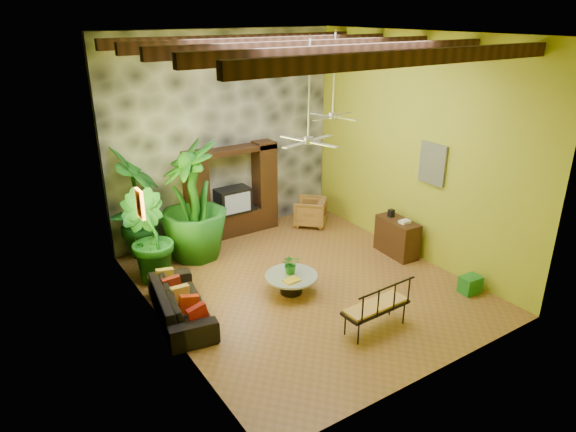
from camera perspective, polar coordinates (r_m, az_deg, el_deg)
ground at (r=10.97m, az=1.67°, el=-7.49°), size 7.00×7.00×0.00m
ceiling at (r=9.56m, az=2.02°, el=19.59°), size 6.00×7.00×0.02m
back_wall at (r=12.90m, az=-7.22°, el=8.85°), size 6.00×0.02×5.00m
left_wall at (r=8.70m, az=-14.60°, el=1.78°), size 0.02×7.00×5.00m
right_wall at (r=11.90m, az=13.85°, el=7.26°), size 0.02×7.00×5.00m
stone_accent_wall at (r=12.85m, az=-7.09°, el=8.80°), size 5.98×0.10×4.98m
ceiling_beams at (r=9.57m, az=2.00°, el=18.28°), size 5.95×5.36×0.22m
entertainment_center at (r=13.03m, az=-6.18°, el=1.97°), size 2.40×0.55×2.30m
ceiling_fan_front at (r=9.33m, az=2.30°, el=9.61°), size 1.28×1.28×1.86m
ceiling_fan_back at (r=11.64m, az=5.03°, el=12.04°), size 1.28×1.28×1.86m
wall_art_mask at (r=9.74m, az=-16.13°, el=1.30°), size 0.06×0.32×0.55m
wall_art_painting at (r=11.54m, az=15.77°, el=5.58°), size 0.06×0.70×0.90m
sofa at (r=9.89m, az=-11.84°, el=-9.41°), size 1.21×2.32×0.64m
wicker_armchair at (r=13.72m, az=2.50°, el=0.48°), size 1.13×1.13×0.74m
tall_plant_a at (r=12.09m, az=-16.49°, el=1.40°), size 1.53×1.69×2.66m
tall_plant_b at (r=11.08m, az=-15.33°, el=-2.31°), size 1.36×1.39×1.97m
tall_plant_c at (r=11.78m, az=-10.53°, el=1.65°), size 1.71×1.71×2.76m
coffee_table at (r=10.52m, az=0.37°, el=-7.27°), size 1.07×1.07×0.40m
centerpiece_plant at (r=10.44m, az=0.33°, el=-5.33°), size 0.45×0.42×0.41m
yellow_tray at (r=10.23m, az=0.42°, el=-7.17°), size 0.33×0.25×0.03m
iron_bench at (r=9.34m, az=10.09°, el=-9.67°), size 1.32×0.51×0.57m
side_console at (r=12.30m, az=12.01°, el=-2.31°), size 0.56×1.12×0.87m
green_bin at (r=11.20m, az=19.58°, el=-7.18°), size 0.43×0.33×0.36m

